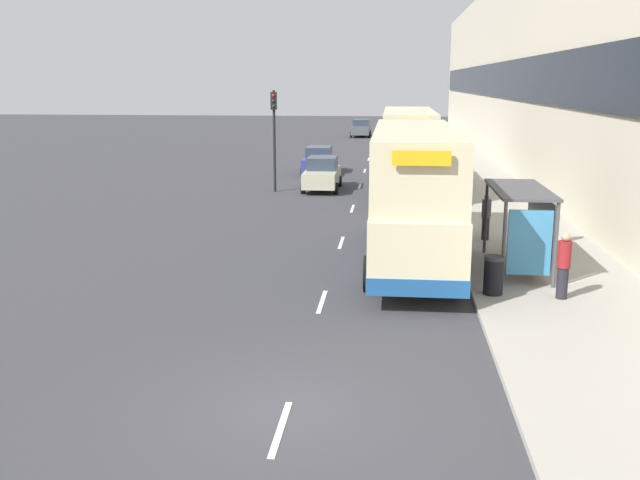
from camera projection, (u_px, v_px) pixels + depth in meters
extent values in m
plane|color=#38383D|center=(287.00, 410.00, 12.72)|extent=(220.00, 220.00, 0.00)
cube|color=#A39E93|center=(460.00, 165.00, 49.45)|extent=(5.00, 93.00, 0.14)
cube|color=beige|center=(525.00, 70.00, 47.65)|extent=(3.00, 93.00, 12.99)
cube|color=black|center=(501.00, 80.00, 47.95)|extent=(0.12, 89.28, 2.34)
cube|color=silver|center=(281.00, 428.00, 12.04)|extent=(0.12, 2.00, 0.01)
cube|color=silver|center=(322.00, 302.00, 18.96)|extent=(0.12, 2.00, 0.01)
cube|color=silver|center=(341.00, 243.00, 25.89)|extent=(0.12, 2.00, 0.01)
cube|color=silver|center=(352.00, 209.00, 32.81)|extent=(0.12, 2.00, 0.01)
cube|color=silver|center=(360.00, 186.00, 39.74)|extent=(0.12, 2.00, 0.01)
cube|color=silver|center=(365.00, 171.00, 46.67)|extent=(0.12, 2.00, 0.01)
cube|color=silver|center=(369.00, 159.00, 53.59)|extent=(0.12, 2.00, 0.01)
cube|color=#4C4C51|center=(520.00, 189.00, 21.27)|extent=(1.60, 4.20, 0.08)
cylinder|color=#4C4C51|center=(504.00, 244.00, 19.67)|extent=(0.10, 0.10, 2.40)
cylinder|color=#4C4C51|center=(486.00, 217.00, 23.55)|extent=(0.10, 0.10, 2.40)
cylinder|color=#4C4C51|center=(556.00, 245.00, 19.53)|extent=(0.10, 0.10, 2.40)
cylinder|color=#4C4C51|center=(529.00, 218.00, 23.42)|extent=(0.10, 0.10, 2.40)
cube|color=#99A8B2|center=(540.00, 227.00, 21.45)|extent=(0.04, 3.68, 1.92)
cube|color=#3F8CBF|center=(529.00, 243.00, 19.65)|extent=(1.19, 0.10, 1.82)
cube|color=maroon|center=(524.00, 254.00, 21.68)|extent=(0.36, 2.80, 0.08)
cube|color=beige|center=(413.00, 219.00, 22.85)|extent=(2.55, 11.03, 1.85)
cube|color=beige|center=(414.00, 160.00, 22.44)|extent=(2.50, 10.70, 1.95)
cube|color=#1E518C|center=(412.00, 240.00, 23.00)|extent=(2.58, 11.09, 0.45)
cube|color=#2D3847|center=(413.00, 207.00, 22.77)|extent=(2.58, 10.37, 0.81)
cube|color=#2D3847|center=(414.00, 163.00, 22.46)|extent=(2.55, 10.37, 0.94)
cube|color=yellow|center=(422.00, 158.00, 16.96)|extent=(1.40, 0.08, 0.36)
cylinder|color=black|center=(375.00, 224.00, 26.82)|extent=(0.30, 1.00, 1.00)
cylinder|color=black|center=(444.00, 225.00, 26.57)|extent=(0.30, 1.00, 1.00)
cylinder|color=black|center=(369.00, 274.00, 19.86)|extent=(0.30, 1.00, 1.00)
cylinder|color=black|center=(462.00, 276.00, 19.61)|extent=(0.30, 1.00, 1.00)
cube|color=beige|center=(408.00, 167.00, 36.84)|extent=(2.55, 11.38, 1.85)
cube|color=beige|center=(409.00, 130.00, 36.42)|extent=(2.50, 11.04, 1.95)
cube|color=#1E518C|center=(407.00, 180.00, 36.99)|extent=(2.58, 11.44, 0.45)
cube|color=#2D3847|center=(408.00, 159.00, 36.76)|extent=(2.58, 10.70, 0.81)
cube|color=#2D3847|center=(409.00, 131.00, 36.45)|extent=(2.55, 10.70, 0.94)
cube|color=yellow|center=(412.00, 124.00, 30.78)|extent=(1.40, 0.08, 0.36)
cylinder|color=black|center=(384.00, 175.00, 40.92)|extent=(0.30, 1.00, 1.00)
cylinder|color=black|center=(428.00, 175.00, 40.67)|extent=(0.30, 1.00, 1.00)
cylinder|color=black|center=(381.00, 194.00, 33.74)|extent=(0.30, 1.00, 1.00)
cylinder|color=black|center=(436.00, 195.00, 33.49)|extent=(0.30, 1.00, 1.00)
cube|color=#4C5156|center=(361.00, 130.00, 75.15)|extent=(1.87, 4.50, 0.84)
cube|color=#2D3847|center=(361.00, 122.00, 75.20)|extent=(1.65, 2.16, 0.69)
cylinder|color=black|center=(369.00, 135.00, 73.79)|extent=(0.20, 0.60, 0.60)
cylinder|color=black|center=(351.00, 135.00, 73.98)|extent=(0.20, 0.60, 0.60)
cylinder|color=black|center=(370.00, 133.00, 76.50)|extent=(0.20, 0.60, 0.60)
cylinder|color=black|center=(353.00, 133.00, 76.69)|extent=(0.20, 0.60, 0.60)
cube|color=navy|center=(319.00, 163.00, 45.27)|extent=(1.72, 4.56, 0.76)
cube|color=#2D3847|center=(319.00, 151.00, 45.34)|extent=(1.51, 2.19, 0.62)
cylinder|color=black|center=(330.00, 172.00, 43.89)|extent=(0.20, 0.60, 0.60)
cylinder|color=black|center=(303.00, 171.00, 44.06)|extent=(0.20, 0.60, 0.60)
cylinder|color=black|center=(334.00, 166.00, 46.64)|extent=(0.20, 0.60, 0.60)
cylinder|color=black|center=(308.00, 166.00, 46.81)|extent=(0.20, 0.60, 0.60)
cube|color=#B7B799|center=(322.00, 177.00, 38.35)|extent=(1.71, 4.49, 0.81)
cube|color=#2D3847|center=(323.00, 163.00, 38.40)|extent=(1.51, 2.15, 0.66)
cylinder|color=black|center=(336.00, 188.00, 37.00)|extent=(0.20, 0.60, 0.60)
cylinder|color=black|center=(303.00, 188.00, 37.17)|extent=(0.20, 0.60, 0.60)
cylinder|color=black|center=(340.00, 181.00, 39.70)|extent=(0.20, 0.60, 0.60)
cylinder|color=black|center=(309.00, 181.00, 39.87)|extent=(0.20, 0.60, 0.60)
cube|color=silver|center=(399.00, 139.00, 63.80)|extent=(1.80, 3.99, 0.80)
cube|color=#2D3847|center=(400.00, 131.00, 63.44)|extent=(1.58, 1.91, 0.65)
cylinder|color=black|center=(389.00, 142.00, 65.17)|extent=(0.20, 0.60, 0.60)
cylinder|color=black|center=(409.00, 142.00, 64.99)|extent=(0.20, 0.60, 0.60)
cylinder|color=black|center=(389.00, 144.00, 62.77)|extent=(0.20, 0.60, 0.60)
cylinder|color=black|center=(410.00, 145.00, 62.59)|extent=(0.20, 0.60, 0.60)
cylinder|color=#23232D|center=(562.00, 283.00, 18.71)|extent=(0.29, 0.29, 0.84)
cylinder|color=maroon|center=(564.00, 254.00, 18.54)|extent=(0.35, 0.35, 0.70)
sphere|color=tan|center=(566.00, 237.00, 18.44)|extent=(0.23, 0.23, 0.23)
cylinder|color=#23232D|center=(553.00, 232.00, 24.98)|extent=(0.28, 0.28, 0.83)
cylinder|color=#997F51|center=(555.00, 211.00, 24.82)|extent=(0.35, 0.35, 0.69)
sphere|color=tan|center=(555.00, 198.00, 24.72)|extent=(0.22, 0.22, 0.22)
cylinder|color=#23232D|center=(485.00, 229.00, 25.70)|extent=(0.27, 0.27, 0.80)
cylinder|color=#4C4C51|center=(486.00, 209.00, 25.54)|extent=(0.33, 0.33, 0.66)
sphere|color=tan|center=(487.00, 197.00, 25.44)|extent=(0.22, 0.22, 0.22)
cylinder|color=black|center=(493.00, 277.00, 19.09)|extent=(0.52, 0.52, 0.95)
cylinder|color=#2D2D33|center=(494.00, 258.00, 18.97)|extent=(0.55, 0.55, 0.10)
cylinder|color=black|center=(274.00, 142.00, 37.34)|extent=(0.14, 0.14, 5.29)
cube|color=black|center=(274.00, 101.00, 36.84)|extent=(0.30, 0.24, 0.90)
sphere|color=red|center=(273.00, 96.00, 36.66)|extent=(0.16, 0.16, 0.16)
sphere|color=#2D2D2D|center=(273.00, 101.00, 36.72)|extent=(0.16, 0.16, 0.16)
sphere|color=#2D2D2D|center=(273.00, 106.00, 36.78)|extent=(0.16, 0.16, 0.16)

